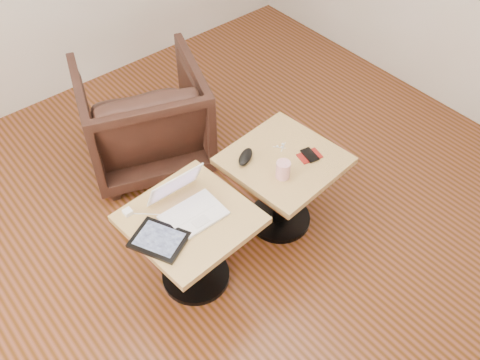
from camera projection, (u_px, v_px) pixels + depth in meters
room_shell at (237, 82)px, 2.08m from camera, size 4.52×4.52×2.71m
side_table_left at (192, 233)px, 2.77m from camera, size 0.63×0.63×0.53m
side_table_right at (283, 175)px, 3.06m from camera, size 0.64×0.64×0.53m
laptop at (187, 205)px, 2.67m from camera, size 0.31×0.30×0.20m
tablet at (159, 240)px, 2.56m from camera, size 0.29×0.31×0.02m
charging_adapter at (128, 212)px, 2.68m from camera, size 0.04×0.04×0.02m
glasses_case at (245, 157)px, 2.94m from camera, size 0.16×0.13×0.05m
striped_cup at (283, 170)px, 2.83m from camera, size 0.09×0.09×0.10m
earbuds_tangle at (281, 146)px, 3.02m from camera, size 0.07×0.05×0.01m
phone_on_sleeve at (310, 155)px, 2.97m from camera, size 0.14×0.12×0.02m
armchair at (143, 116)px, 3.49m from camera, size 0.99×1.00×0.72m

